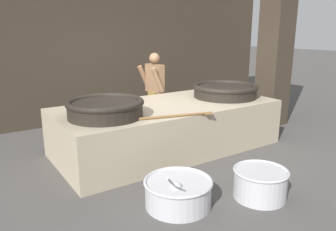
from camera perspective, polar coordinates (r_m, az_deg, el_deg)
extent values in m
plane|color=#474442|center=(5.94, 0.00, -5.71)|extent=(60.00, 60.00, 0.00)
cube|color=#382D23|center=(7.96, -11.31, 15.31)|extent=(9.65, 0.24, 4.39)
cube|color=#382D23|center=(7.60, 18.50, 14.90)|extent=(0.55, 0.55, 4.39)
cube|color=tan|center=(5.81, 0.00, -1.94)|extent=(3.86, 1.78, 0.81)
cylinder|color=black|center=(4.93, -10.84, 0.99)|extent=(1.11, 1.11, 0.22)
torus|color=black|center=(4.91, -10.90, 2.24)|extent=(1.15, 1.15, 0.09)
cylinder|color=black|center=(6.40, 9.90, 4.07)|extent=(1.19, 1.19, 0.20)
torus|color=black|center=(6.38, 9.94, 4.95)|extent=(1.24, 1.24, 0.10)
cylinder|color=brown|center=(4.86, 1.46, -0.04)|extent=(1.14, 0.34, 0.04)
cube|color=brown|center=(5.06, 7.01, 0.34)|extent=(0.14, 0.13, 0.02)
cylinder|color=#8C6647|center=(6.98, -1.86, 0.81)|extent=(0.12, 0.12, 0.79)
cylinder|color=#8C6647|center=(7.11, -2.70, 1.07)|extent=(0.12, 0.12, 0.79)
cube|color=olive|center=(7.01, -2.29, 2.20)|extent=(0.21, 0.26, 0.52)
cube|color=#8C6647|center=(6.92, -2.34, 6.50)|extent=(0.20, 0.49, 0.59)
cylinder|color=#8C6647|center=(6.67, -1.78, 6.17)|extent=(0.33, 0.13, 0.54)
cylinder|color=#8C6647|center=(7.05, -4.17, 6.61)|extent=(0.33, 0.13, 0.54)
sphere|color=#8C6647|center=(6.87, -2.38, 9.93)|extent=(0.22, 0.22, 0.22)
cylinder|color=#B7B7BC|center=(4.06, 1.77, -13.41)|extent=(0.80, 0.80, 0.31)
torus|color=#B7B7BC|center=(3.99, 1.79, -11.42)|extent=(0.84, 0.84, 0.04)
cylinder|color=tan|center=(4.03, 1.78, -12.53)|extent=(0.70, 0.70, 0.08)
sphere|color=#B7B7BC|center=(3.87, 1.44, -12.47)|extent=(0.14, 0.14, 0.14)
cylinder|color=#B7B7BC|center=(3.56, 0.73, -11.73)|extent=(0.40, 0.40, 0.39)
cylinder|color=#B7B7BC|center=(4.38, 15.74, -11.42)|extent=(0.66, 0.66, 0.36)
torus|color=#B7B7BC|center=(4.31, 15.91, -9.25)|extent=(0.69, 0.69, 0.03)
cylinder|color=#6B9347|center=(4.35, 15.81, -10.45)|extent=(0.58, 0.58, 0.09)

